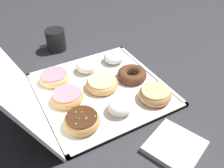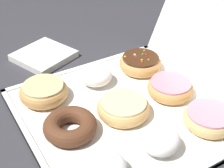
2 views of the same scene
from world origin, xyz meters
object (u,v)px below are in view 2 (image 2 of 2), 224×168
Objects in this scene: sprinkle_donut_6 at (140,63)px; pink_frosted_donut_8 at (209,118)px; pink_frosted_donut_7 at (171,88)px; napkin_stack at (44,56)px; donut_box at (124,113)px; powdered_filled_donut_2 at (104,168)px; powdered_filled_donut_5 at (159,140)px; glazed_ring_donut_0 at (44,91)px; powdered_filled_donut_3 at (95,75)px; chocolate_cake_ring_donut_1 at (70,126)px; glazed_ring_donut_4 at (123,107)px.

sprinkle_donut_6 is 0.26m from pink_frosted_donut_8.
pink_frosted_donut_7 reaches higher than napkin_stack.
donut_box is 0.19m from powdered_filled_donut_2.
powdered_filled_donut_5 is at bearing -46.39° from pink_frosted_donut_7.
glazed_ring_donut_0 is at bearing -134.71° from pink_frosted_donut_8.
pink_frosted_donut_7 is (0.14, 0.13, -0.00)m from powdered_filled_donut_3.
pink_frosted_donut_8 is 0.50m from napkin_stack.
pink_frosted_donut_8 is at bearing 23.31° from napkin_stack.
sprinkle_donut_6 is (-0.13, 0.13, 0.03)m from donut_box.
donut_box is 3.89× the size of chocolate_cake_ring_donut_1.
pink_frosted_donut_8 is at bearing 27.19° from powdered_filled_donut_3.
donut_box is at bearing -133.98° from pink_frosted_donut_8.
sprinkle_donut_6 is at bearing -179.81° from pink_frosted_donut_8.
powdered_filled_donut_2 is 0.75× the size of sprinkle_donut_6.
donut_box is 3.89× the size of sprinkle_donut_6.
pink_frosted_donut_8 is (0.13, 0.27, 0.00)m from chocolate_cake_ring_donut_1.
napkin_stack is (-0.33, 0.07, -0.02)m from chocolate_cake_ring_donut_1.
glazed_ring_donut_0 reaches higher than chocolate_cake_ring_donut_1.
pink_frosted_donut_7 is 0.13m from pink_frosted_donut_8.
powdered_filled_donut_2 is at bearing -88.67° from pink_frosted_donut_8.
pink_frosted_donut_7 is at bearing 30.53° from napkin_stack.
chocolate_cake_ring_donut_1 and glazed_ring_donut_4 have the same top height.
chocolate_cake_ring_donut_1 is (0.00, -0.13, 0.02)m from donut_box.
pink_frosted_donut_8 is at bearing 0.19° from sprinkle_donut_6.
chocolate_cake_ring_donut_1 is at bearing -92.27° from glazed_ring_donut_4.
powdered_filled_donut_2 is 0.30m from powdered_filled_donut_3.
sprinkle_donut_6 is (-0.13, 0.27, 0.00)m from chocolate_cake_ring_donut_1.
pink_frosted_donut_7 is (-0.13, 0.26, -0.00)m from powdered_filled_donut_2.
chocolate_cake_ring_donut_1 is at bearing -178.58° from powdered_filled_donut_2.
chocolate_cake_ring_donut_1 is 1.00× the size of sprinkle_donut_6.
glazed_ring_donut_0 is at bearing -135.41° from donut_box.
chocolate_cake_ring_donut_1 is 1.02× the size of pink_frosted_donut_7.
sprinkle_donut_6 is (0.01, 0.27, -0.00)m from glazed_ring_donut_0.
glazed_ring_donut_4 is 0.34m from napkin_stack.
glazed_ring_donut_0 is 1.01× the size of sprinkle_donut_6.
glazed_ring_donut_4 is 1.45× the size of powdered_filled_donut_5.
chocolate_cake_ring_donut_1 is 1.36× the size of powdered_filled_donut_3.
donut_box is at bearing -46.18° from sprinkle_donut_6.
powdered_filled_donut_5 is 0.19m from pink_frosted_donut_7.
glazed_ring_donut_0 is 0.20m from glazed_ring_donut_4.
glazed_ring_donut_0 reaches higher than donut_box.
powdered_filled_donut_3 is (-0.13, 0.13, 0.01)m from chocolate_cake_ring_donut_1.
pink_frosted_donut_7 is 0.39m from napkin_stack.
powdered_filled_donut_5 is (0.12, 0.00, 0.00)m from glazed_ring_donut_4.
sprinkle_donut_6 reaches higher than napkin_stack.
pink_frosted_donut_8 is (0.12, 0.14, -0.00)m from glazed_ring_donut_4.
powdered_filled_donut_5 reaches higher than pink_frosted_donut_7.
glazed_ring_donut_4 is 0.83× the size of napkin_stack.
glazed_ring_donut_4 reaches higher than donut_box.
donut_box is at bearing -90.90° from pink_frosted_donut_7.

